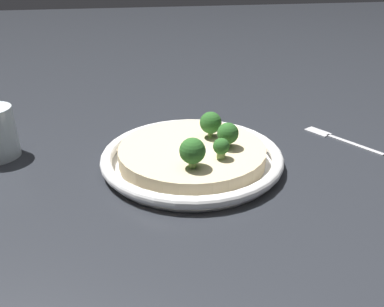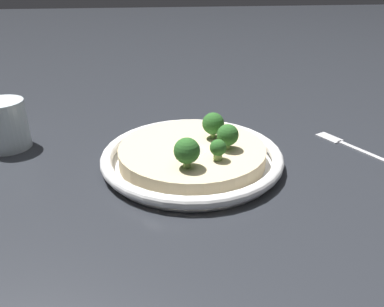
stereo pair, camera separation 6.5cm
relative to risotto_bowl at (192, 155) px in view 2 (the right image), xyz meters
name	(u,v)px [view 2 (the right image)]	position (x,y,z in m)	size (l,w,h in m)	color
ground_plane	(192,164)	(0.00, 0.00, -0.02)	(6.00, 6.00, 0.00)	#23262B
risotto_bowl	(192,155)	(0.00, 0.00, 0.00)	(0.31, 0.31, 0.03)	white
cheese_sprinkle	(195,146)	(0.00, -0.02, 0.03)	(0.04, 0.04, 0.02)	white
broccoli_front_right	(228,135)	(0.06, -0.02, 0.04)	(0.04, 0.04, 0.04)	#759E4C
broccoli_right	(213,124)	(0.04, 0.03, 0.04)	(0.04, 0.04, 0.05)	#759E4C
broccoli_front_left	(187,151)	(-0.02, -0.07, 0.05)	(0.04, 0.04, 0.05)	#759E4C
broccoli_front	(218,149)	(0.03, -0.06, 0.04)	(0.03, 0.03, 0.03)	#84A856
drinking_glass	(5,125)	(-0.34, 0.11, 0.03)	(0.08, 0.08, 0.09)	silver
fork_utensil	(346,144)	(0.31, 0.04, -0.01)	(0.09, 0.16, 0.00)	#B7B7BC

